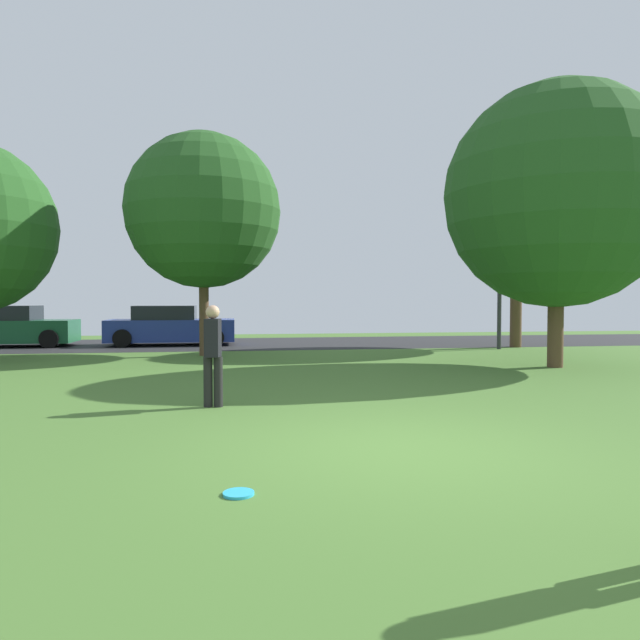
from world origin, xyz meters
TOP-DOWN VIEW (x-y plane):
  - ground_plane at (0.00, 0.00)m, footprint 44.00×44.00m
  - road_strip at (0.00, 16.00)m, footprint 44.00×6.40m
  - oak_tree_left at (-2.60, 11.47)m, footprint 4.61×4.61m
  - oak_tree_right at (6.14, 7.05)m, footprint 5.51×5.51m
  - maple_tree_near at (8.14, 12.90)m, footprint 5.05×5.05m
  - person_bystander at (-2.11, 2.94)m, footprint 0.30×0.35m
  - frisbee_disc at (-1.79, -1.26)m, footprint 0.27×0.27m
  - parked_car_green at (-9.49, 15.87)m, footprint 4.13×2.03m
  - parked_car_blue at (-3.99, 15.72)m, footprint 4.56×2.08m
  - street_lamp_post at (7.18, 12.20)m, footprint 0.14×0.14m

SIDE VIEW (x-z plane):
  - ground_plane at x=0.00m, z-range 0.00..0.00m
  - road_strip at x=0.00m, z-range 0.00..0.01m
  - frisbee_disc at x=-1.79m, z-range 0.00..0.03m
  - parked_car_blue at x=-3.99m, z-range -0.06..1.40m
  - parked_car_green at x=-9.49m, z-range -0.06..1.40m
  - person_bystander at x=-2.11m, z-range 0.08..1.67m
  - street_lamp_post at x=7.18m, z-range 0.00..4.50m
  - oak_tree_right at x=6.14m, z-range 0.73..7.71m
  - oak_tree_left at x=-2.60m, z-range 1.00..7.62m
  - maple_tree_near at x=8.14m, z-range 1.45..9.45m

